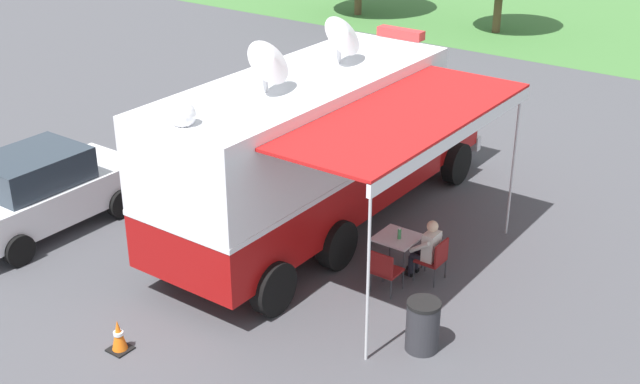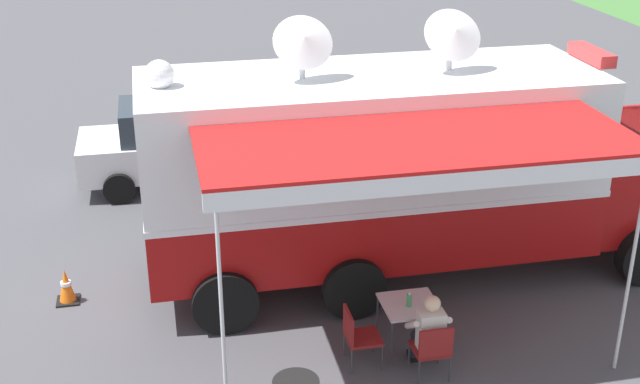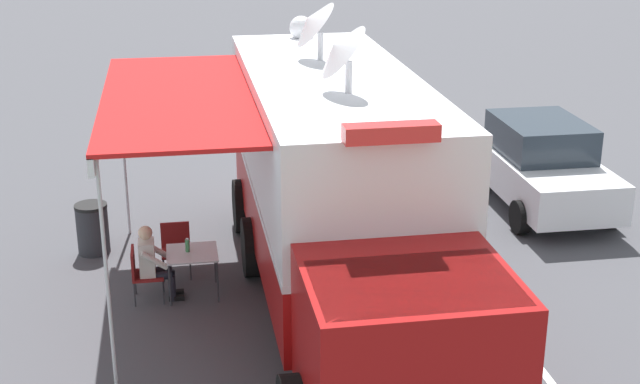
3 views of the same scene
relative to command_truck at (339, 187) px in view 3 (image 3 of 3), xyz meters
The scene contains 11 objects.
ground_plane 2.09m from the command_truck, 92.53° to the right, with size 100.00×100.00×0.00m, color #47474C.
lot_stripe 3.80m from the command_truck, 136.53° to the left, with size 0.12×4.80×0.01m, color silver.
command_truck is the anchor object (origin of this frame).
folding_table 2.65m from the command_truck, 17.75° to the right, with size 0.80×0.80×0.73m.
water_bottle 2.65m from the command_truck, 18.22° to the right, with size 0.07×0.07×0.22m.
folding_chair_at_table 3.40m from the command_truck, 11.90° to the right, with size 0.48×0.48×0.87m.
folding_chair_beside_table 3.25m from the command_truck, 32.27° to the right, with size 0.48×0.48×0.87m.
seated_responder 3.18m from the command_truck, 12.67° to the right, with size 0.66×0.55×1.25m.
trash_bin 4.97m from the command_truck, 34.48° to the right, with size 0.57×0.57×0.91m.
traffic_cone 5.91m from the command_truck, 91.40° to the right, with size 0.36×0.36×0.58m.
car_behind_truck 6.11m from the command_truck, 143.07° to the right, with size 2.04×4.21×1.76m.
Camera 3 is at (2.41, 13.10, 6.39)m, focal length 49.97 mm.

